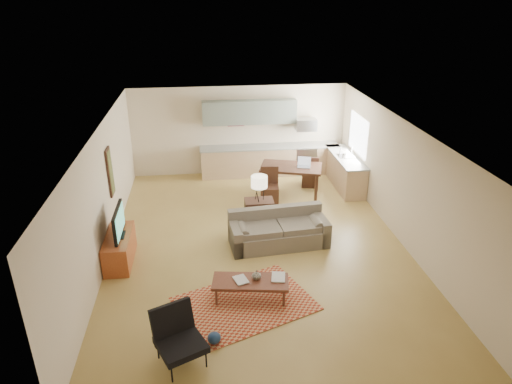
{
  "coord_description": "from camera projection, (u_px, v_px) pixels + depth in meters",
  "views": [
    {
      "loc": [
        -1.13,
        -8.92,
        5.29
      ],
      "look_at": [
        0.0,
        0.3,
        1.15
      ],
      "focal_mm": 32.0,
      "sensor_mm": 36.0,
      "label": 1
    }
  ],
  "objects": [
    {
      "name": "room",
      "position": [
        258.0,
        189.0,
        9.81
      ],
      "size": [
        9.0,
        9.0,
        9.0
      ],
      "color": "#A18341",
      "rests_on": "ground"
    },
    {
      "name": "kitchen_counter_back",
      "position": [
        270.0,
        160.0,
        14.07
      ],
      "size": [
        4.26,
        0.64,
        0.92
      ],
      "primitive_type": null,
      "color": "tan",
      "rests_on": "ground"
    },
    {
      "name": "kitchen_counter_right",
      "position": [
        345.0,
        171.0,
        13.22
      ],
      "size": [
        0.64,
        2.26,
        0.92
      ],
      "primitive_type": null,
      "color": "tan",
      "rests_on": "ground"
    },
    {
      "name": "kitchen_range",
      "position": [
        305.0,
        159.0,
        14.19
      ],
      "size": [
        0.62,
        0.62,
        0.9
      ],
      "primitive_type": "cube",
      "color": "#A5A8AD",
      "rests_on": "ground"
    },
    {
      "name": "kitchen_microwave",
      "position": [
        306.0,
        125.0,
        13.76
      ],
      "size": [
        0.62,
        0.4,
        0.35
      ],
      "primitive_type": "cube",
      "color": "#A5A8AD",
      "rests_on": "room"
    },
    {
      "name": "upper_cabinets",
      "position": [
        250.0,
        112.0,
        13.53
      ],
      "size": [
        2.8,
        0.34,
        0.7
      ],
      "primitive_type": "cube",
      "color": "slate",
      "rests_on": "room"
    },
    {
      "name": "window_right",
      "position": [
        358.0,
        135.0,
        12.81
      ],
      "size": [
        0.02,
        1.4,
        1.05
      ],
      "primitive_type": "cube",
      "color": "white",
      "rests_on": "room"
    },
    {
      "name": "wall_art_left",
      "position": [
        110.0,
        172.0,
        10.19
      ],
      "size": [
        0.06,
        0.42,
        1.1
      ],
      "primitive_type": null,
      "color": "olive",
      "rests_on": "room"
    },
    {
      "name": "triptych",
      "position": [
        236.0,
        118.0,
        13.69
      ],
      "size": [
        1.7,
        0.04,
        0.5
      ],
      "primitive_type": null,
      "color": "beige",
      "rests_on": "room"
    },
    {
      "name": "rug",
      "position": [
        245.0,
        304.0,
        8.37
      ],
      "size": [
        2.8,
        2.39,
        0.02
      ],
      "primitive_type": "cube",
      "rotation": [
        0.0,
        0.0,
        0.37
      ],
      "color": "maroon",
      "rests_on": "floor"
    },
    {
      "name": "sofa",
      "position": [
        279.0,
        229.0,
        10.17
      ],
      "size": [
        2.35,
        1.19,
        0.79
      ],
      "primitive_type": null,
      "rotation": [
        0.0,
        0.0,
        0.09
      ],
      "color": "#6A6154",
      "rests_on": "floor"
    },
    {
      "name": "coffee_table",
      "position": [
        250.0,
        290.0,
        8.42
      ],
      "size": [
        1.47,
        0.76,
        0.42
      ],
      "primitive_type": null,
      "rotation": [
        0.0,
        0.0,
        -0.15
      ],
      "color": "#4F2518",
      "rests_on": "floor"
    },
    {
      "name": "book_a",
      "position": [
        235.0,
        281.0,
        8.28
      ],
      "size": [
        0.39,
        0.43,
        0.03
      ],
      "primitive_type": "imported",
      "rotation": [
        0.0,
        0.0,
        0.29
      ],
      "color": "maroon",
      "rests_on": "coffee_table"
    },
    {
      "name": "book_b",
      "position": [
        272.0,
        277.0,
        8.42
      ],
      "size": [
        0.38,
        0.43,
        0.03
      ],
      "primitive_type": "imported",
      "rotation": [
        0.0,
        0.0,
        -0.2
      ],
      "color": "navy",
      "rests_on": "coffee_table"
    },
    {
      "name": "vase",
      "position": [
        257.0,
        275.0,
        8.34
      ],
      "size": [
        0.21,
        0.21,
        0.18
      ],
      "primitive_type": "imported",
      "rotation": [
        0.0,
        0.0,
        0.09
      ],
      "color": "black",
      "rests_on": "coffee_table"
    },
    {
      "name": "armchair",
      "position": [
        181.0,
        340.0,
        6.88
      ],
      "size": [
        1.03,
        1.03,
        0.89
      ],
      "primitive_type": null,
      "rotation": [
        0.0,
        0.0,
        0.43
      ],
      "color": "black",
      "rests_on": "floor"
    },
    {
      "name": "tv_credenza",
      "position": [
        120.0,
        248.0,
        9.58
      ],
      "size": [
        0.51,
        1.33,
        0.61
      ],
      "primitive_type": null,
      "color": "#943F1E",
      "rests_on": "floor"
    },
    {
      "name": "tv",
      "position": [
        118.0,
        222.0,
        9.33
      ],
      "size": [
        0.1,
        1.02,
        0.61
      ],
      "primitive_type": null,
      "color": "black",
      "rests_on": "tv_credenza"
    },
    {
      "name": "console_table",
      "position": [
        259.0,
        215.0,
        10.8
      ],
      "size": [
        0.68,
        0.45,
        0.78
      ],
      "primitive_type": null,
      "rotation": [
        0.0,
        0.0,
        -0.01
      ],
      "color": "#331D14",
      "rests_on": "floor"
    },
    {
      "name": "table_lamp",
      "position": [
        259.0,
        188.0,
        10.51
      ],
      "size": [
        0.43,
        0.43,
        0.63
      ],
      "primitive_type": null,
      "rotation": [
        0.0,
        0.0,
        0.14
      ],
      "color": "beige",
      "rests_on": "console_table"
    },
    {
      "name": "dining_table",
      "position": [
        291.0,
        180.0,
        12.69
      ],
      "size": [
        1.86,
        1.38,
        0.84
      ],
      "primitive_type": null,
      "rotation": [
        0.0,
        0.0,
        -0.29
      ],
      "color": "#331D14",
      "rests_on": "floor"
    },
    {
      "name": "dining_chair_near",
      "position": [
        270.0,
        187.0,
        12.09
      ],
      "size": [
        0.53,
        0.55,
        1.0
      ],
      "primitive_type": null,
      "rotation": [
        0.0,
        0.0,
        -0.12
      ],
      "color": "#331D14",
      "rests_on": "floor"
    },
    {
      "name": "dining_chair_far",
      "position": [
        310.0,
        170.0,
        13.24
      ],
      "size": [
        0.55,
        0.56,
        0.95
      ],
      "primitive_type": null,
      "rotation": [
        0.0,
        0.0,
        2.92
      ],
      "color": "#331D14",
      "rests_on": "floor"
    },
    {
      "name": "laptop",
      "position": [
        304.0,
        163.0,
        12.4
      ],
      "size": [
        0.41,
        0.35,
        0.26
      ],
      "primitive_type": null,
      "rotation": [
        0.0,
        0.0,
        -0.26
      ],
      "color": "#A5A8AD",
      "rests_on": "dining_table"
    },
    {
      "name": "soap_bottle",
      "position": [
        341.0,
        151.0,
        13.17
      ],
      "size": [
        0.11,
        0.11,
        0.19
      ],
      "primitive_type": "imported",
      "rotation": [
        0.0,
        0.0,
        -0.16
      ],
      "color": "beige",
      "rests_on": "kitchen_counter_right"
    }
  ]
}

